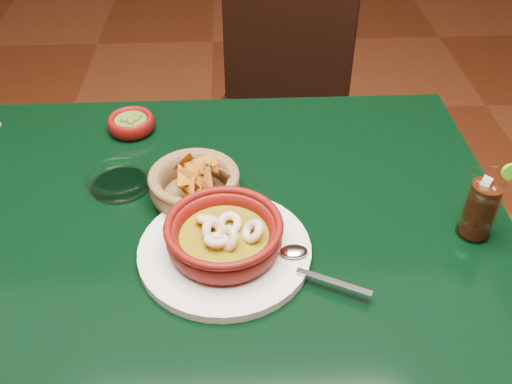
{
  "coord_description": "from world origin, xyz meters",
  "views": [
    {
      "loc": [
        0.1,
        -0.78,
        1.45
      ],
      "look_at": [
        0.14,
        -0.02,
        0.81
      ],
      "focal_mm": 40.0,
      "sensor_mm": 36.0,
      "label": 1
    }
  ],
  "objects_px": {
    "shrimp_plate": "(225,240)",
    "dining_table": "(184,250)",
    "cola_drink": "(482,206)",
    "dining_chair": "(274,117)",
    "chip_basket": "(195,185)"
  },
  "relations": [
    {
      "from": "cola_drink",
      "to": "dining_table",
      "type": "bearing_deg",
      "value": 171.42
    },
    {
      "from": "shrimp_plate",
      "to": "cola_drink",
      "type": "xyz_separation_m",
      "value": [
        0.43,
        0.03,
        0.03
      ]
    },
    {
      "from": "dining_table",
      "to": "shrimp_plate",
      "type": "relative_size",
      "value": 3.22
    },
    {
      "from": "dining_table",
      "to": "dining_chair",
      "type": "xyz_separation_m",
      "value": [
        0.23,
        0.7,
        -0.15
      ]
    },
    {
      "from": "dining_chair",
      "to": "cola_drink",
      "type": "distance_m",
      "value": 0.89
    },
    {
      "from": "dining_table",
      "to": "shrimp_plate",
      "type": "height_order",
      "value": "shrimp_plate"
    },
    {
      "from": "dining_table",
      "to": "cola_drink",
      "type": "xyz_separation_m",
      "value": [
        0.52,
        -0.08,
        0.16
      ]
    },
    {
      "from": "dining_chair",
      "to": "shrimp_plate",
      "type": "relative_size",
      "value": 2.47
    },
    {
      "from": "shrimp_plate",
      "to": "chip_basket",
      "type": "height_order",
      "value": "chip_basket"
    },
    {
      "from": "dining_chair",
      "to": "cola_drink",
      "type": "relative_size",
      "value": 6.18
    },
    {
      "from": "shrimp_plate",
      "to": "cola_drink",
      "type": "height_order",
      "value": "cola_drink"
    },
    {
      "from": "dining_table",
      "to": "chip_basket",
      "type": "distance_m",
      "value": 0.14
    },
    {
      "from": "chip_basket",
      "to": "dining_table",
      "type": "bearing_deg",
      "value": -125.14
    },
    {
      "from": "dining_chair",
      "to": "cola_drink",
      "type": "height_order",
      "value": "dining_chair"
    },
    {
      "from": "shrimp_plate",
      "to": "dining_table",
      "type": "bearing_deg",
      "value": 127.49
    }
  ]
}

